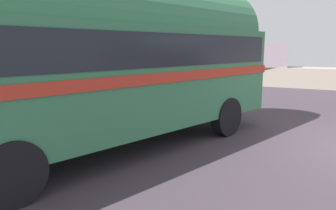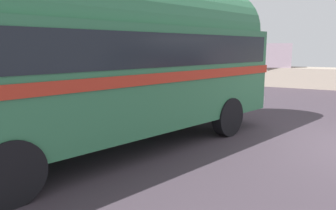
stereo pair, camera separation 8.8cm
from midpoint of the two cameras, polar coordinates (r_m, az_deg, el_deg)
vintage_coach at (r=6.97m, az=-9.00°, el=8.65°), size 4.73×8.91×3.70m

